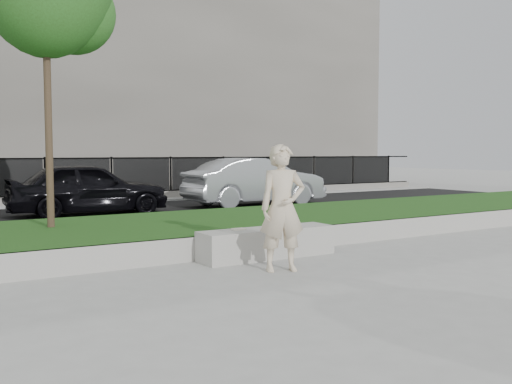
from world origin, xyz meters
TOP-DOWN VIEW (x-y plane):
  - ground at (0.00, 0.00)m, footprint 90.00×90.00m
  - grass_bank at (0.00, 3.00)m, footprint 34.00×4.00m
  - grass_kerb at (0.00, 1.04)m, footprint 34.00×0.08m
  - street at (0.00, 8.50)m, footprint 34.00×7.00m
  - far_pavement at (0.00, 13.00)m, footprint 34.00×3.00m
  - iron_fence at (0.00, 12.00)m, footprint 32.00×0.30m
  - building_facade at (0.00, 20.00)m, footprint 34.00×10.00m
  - stone_bench at (0.60, 0.69)m, footprint 2.42×0.60m
  - man at (0.19, -0.34)m, footprint 0.80×0.65m
  - book at (0.10, 0.79)m, footprint 0.21×0.16m
  - car_dark at (-0.18, 8.55)m, footprint 4.39×1.91m
  - car_silver at (5.24, 8.49)m, footprint 4.71×1.69m

SIDE VIEW (x-z plane):
  - ground at x=0.00m, z-range 0.00..0.00m
  - street at x=0.00m, z-range 0.00..0.04m
  - far_pavement at x=0.00m, z-range 0.00..0.12m
  - grass_bank at x=0.00m, z-range 0.00..0.40m
  - grass_kerb at x=0.00m, z-range 0.00..0.40m
  - stone_bench at x=0.60m, z-range 0.00..0.49m
  - book at x=0.10m, z-range 0.49..0.52m
  - iron_fence at x=0.00m, z-range -0.21..1.29m
  - car_dark at x=-0.18m, z-range 0.04..1.51m
  - car_silver at x=5.24m, z-range 0.04..1.58m
  - man at x=0.19m, z-range 0.00..1.89m
  - building_facade at x=0.00m, z-range 0.00..10.00m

